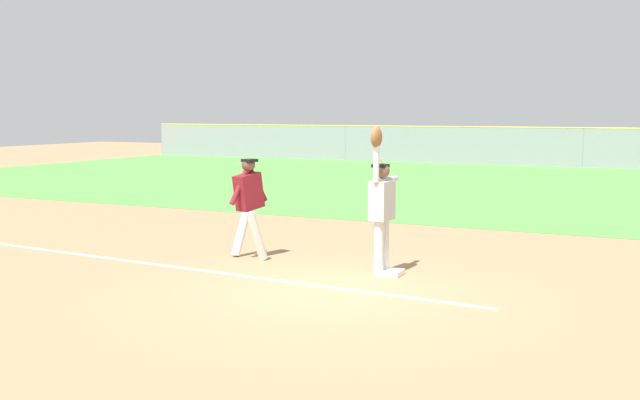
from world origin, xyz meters
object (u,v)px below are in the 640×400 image
runner (249,201)px  baseball (381,160)px  parked_car_white (448,146)px  first_base (390,273)px  fielder (381,203)px  parked_car_green (576,149)px

runner → baseball: baseball is taller
parked_car_white → first_base: bearing=-69.8°
fielder → runner: size_ratio=1.33×
fielder → baseball: 0.66m
fielder → runner: bearing=-2.6°
first_base → runner: runner is taller
fielder → parked_car_green: (-1.00, 28.26, -0.45)m
first_base → runner: 2.82m
first_base → runner: (-2.64, 0.22, 0.96)m
parked_car_green → parked_car_white: bearing=-172.3°
parked_car_white → parked_car_green: same height
runner → parked_car_green: 28.05m
first_base → baseball: baseball is taller
baseball → parked_car_green: size_ratio=0.02×
fielder → parked_car_white: size_ratio=0.50×
runner → first_base: bearing=11.4°
first_base → runner: size_ratio=0.22×
baseball → parked_car_white: size_ratio=0.02×
parked_car_white → parked_car_green: 6.40m
fielder → runner: (-2.51, 0.25, -0.12)m
first_base → parked_car_white: parked_car_white is taller
runner → fielder: bearing=10.5°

